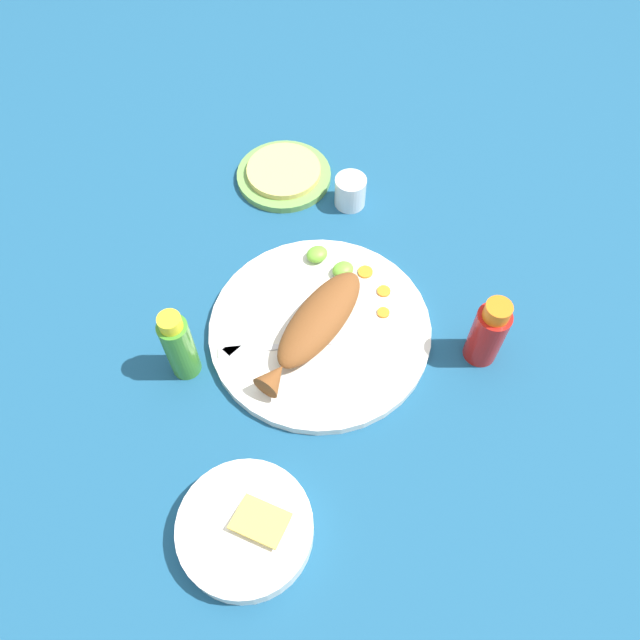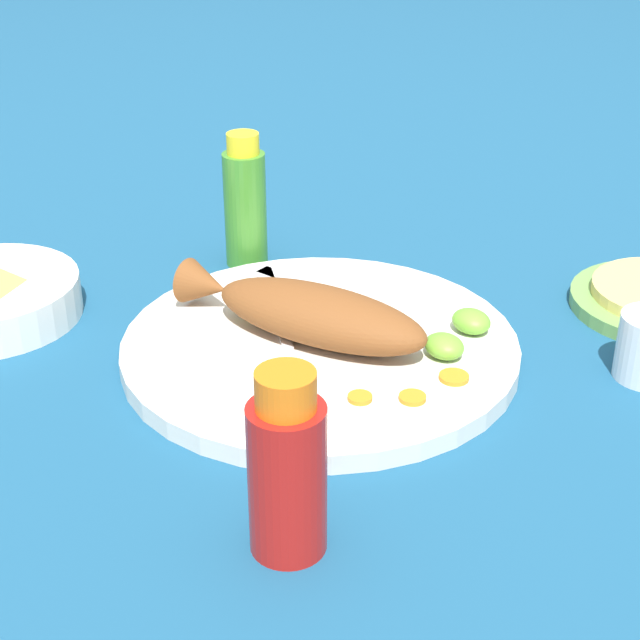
% 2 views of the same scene
% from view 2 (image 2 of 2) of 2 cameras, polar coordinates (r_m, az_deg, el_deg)
% --- Properties ---
extents(ground_plane, '(4.00, 4.00, 0.00)m').
position_cam_2_polar(ground_plane, '(0.91, 0.00, -2.10)').
color(ground_plane, navy).
extents(main_plate, '(0.37, 0.37, 0.02)m').
position_cam_2_polar(main_plate, '(0.91, 0.00, -1.61)').
color(main_plate, silver).
rests_on(main_plate, ground_plane).
extents(fried_fish, '(0.26, 0.16, 0.05)m').
position_cam_2_polar(fried_fish, '(0.90, -0.73, 0.47)').
color(fried_fish, brown).
rests_on(fried_fish, main_plate).
extents(fork_near, '(0.17, 0.09, 0.00)m').
position_cam_2_polar(fork_near, '(0.98, -2.80, 1.30)').
color(fork_near, silver).
rests_on(fork_near, main_plate).
extents(fork_far, '(0.18, 0.06, 0.00)m').
position_cam_2_polar(fork_far, '(0.99, -0.01, 1.71)').
color(fork_far, silver).
rests_on(fork_far, main_plate).
extents(carrot_slice_near, '(0.02, 0.02, 0.00)m').
position_cam_2_polar(carrot_slice_near, '(0.82, 2.34, -4.53)').
color(carrot_slice_near, orange).
rests_on(carrot_slice_near, main_plate).
extents(carrot_slice_mid, '(0.02, 0.02, 0.00)m').
position_cam_2_polar(carrot_slice_mid, '(0.82, 5.45, -4.49)').
color(carrot_slice_mid, orange).
rests_on(carrot_slice_mid, main_plate).
extents(carrot_slice_far, '(0.03, 0.03, 0.00)m').
position_cam_2_polar(carrot_slice_far, '(0.85, 7.80, -3.31)').
color(carrot_slice_far, orange).
rests_on(carrot_slice_far, main_plate).
extents(lime_wedge_main, '(0.04, 0.03, 0.02)m').
position_cam_2_polar(lime_wedge_main, '(0.88, 7.24, -1.52)').
color(lime_wedge_main, '#6BB233').
rests_on(lime_wedge_main, main_plate).
extents(lime_wedge_side, '(0.04, 0.03, 0.02)m').
position_cam_2_polar(lime_wedge_side, '(0.93, 8.79, -0.07)').
color(lime_wedge_side, '#6BB233').
rests_on(lime_wedge_side, main_plate).
extents(hot_sauce_bottle_red, '(0.05, 0.05, 0.14)m').
position_cam_2_polar(hot_sauce_bottle_red, '(0.66, -1.92, -8.69)').
color(hot_sauce_bottle_red, '#B21914').
rests_on(hot_sauce_bottle_red, ground_plane).
extents(hot_sauce_bottle_green, '(0.05, 0.05, 0.15)m').
position_cam_2_polar(hot_sauce_bottle_green, '(1.08, -4.38, 6.75)').
color(hot_sauce_bottle_green, '#3D8428').
rests_on(hot_sauce_bottle_green, ground_plane).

